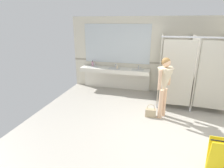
{
  "coord_description": "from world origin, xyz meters",
  "views": [
    {
      "loc": [
        -0.22,
        -3.6,
        2.44
      ],
      "look_at": [
        -1.28,
        0.37,
        1.03
      ],
      "focal_mm": 29.34,
      "sensor_mm": 36.0,
      "label": 1
    }
  ],
  "objects_px": {
    "handbag": "(151,112)",
    "paper_cup": "(117,67)",
    "soap_dispenser": "(93,64)",
    "wet_floor_sign": "(217,156)",
    "person_standing": "(165,81)"
  },
  "relations": [
    {
      "from": "handbag",
      "to": "paper_cup",
      "type": "distance_m",
      "value": 2.27
    },
    {
      "from": "person_standing",
      "to": "paper_cup",
      "type": "distance_m",
      "value": 2.28
    },
    {
      "from": "soap_dispenser",
      "to": "wet_floor_sign",
      "type": "relative_size",
      "value": 0.31
    },
    {
      "from": "person_standing",
      "to": "wet_floor_sign",
      "type": "height_order",
      "value": "person_standing"
    },
    {
      "from": "wet_floor_sign",
      "to": "soap_dispenser",
      "type": "bearing_deg",
      "value": 134.62
    },
    {
      "from": "soap_dispenser",
      "to": "paper_cup",
      "type": "xyz_separation_m",
      "value": [
        1.01,
        -0.21,
        -0.03
      ]
    },
    {
      "from": "handbag",
      "to": "paper_cup",
      "type": "xyz_separation_m",
      "value": [
        -1.34,
        1.67,
        0.77
      ]
    },
    {
      "from": "paper_cup",
      "to": "wet_floor_sign",
      "type": "bearing_deg",
      "value": -53.25
    },
    {
      "from": "soap_dispenser",
      "to": "wet_floor_sign",
      "type": "bearing_deg",
      "value": -45.38
    },
    {
      "from": "soap_dispenser",
      "to": "paper_cup",
      "type": "height_order",
      "value": "soap_dispenser"
    },
    {
      "from": "paper_cup",
      "to": "person_standing",
      "type": "bearing_deg",
      "value": -44.56
    },
    {
      "from": "person_standing",
      "to": "handbag",
      "type": "distance_m",
      "value": 0.94
    },
    {
      "from": "paper_cup",
      "to": "wet_floor_sign",
      "type": "relative_size",
      "value": 0.16
    },
    {
      "from": "person_standing",
      "to": "handbag",
      "type": "height_order",
      "value": "person_standing"
    },
    {
      "from": "handbag",
      "to": "paper_cup",
      "type": "bearing_deg",
      "value": 128.68
    }
  ]
}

